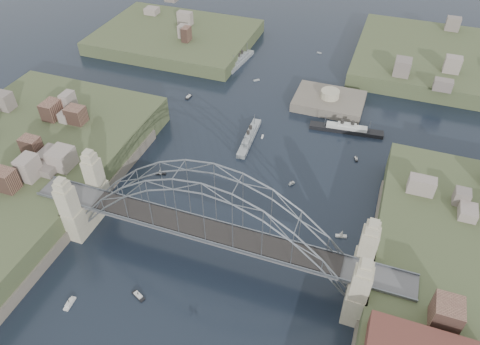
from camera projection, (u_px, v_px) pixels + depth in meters
The scene contains 19 objects.
ground at pixel (213, 256), 100.54m from camera, with size 500.00×500.00×0.00m, color black.
bridge at pixel (210, 218), 92.44m from camera, with size 84.00×13.80×24.60m.
shore_west at pixel (2, 190), 113.83m from camera, with size 50.50×90.00×12.00m.
headland_nw at pixel (176, 42), 181.58m from camera, with size 60.00×45.00×9.00m, color #3E492A.
headland_ne at pixel (453, 67), 165.34m from camera, with size 70.00×55.00×9.50m, color #3E492A.
fort_island at pixel (328, 106), 147.36m from camera, with size 22.00×16.00×9.40m.
naval_cruiser_near at pixel (249, 137), 132.48m from camera, with size 3.55×18.73×5.59m.
naval_cruiser_far at pixel (241, 61), 168.32m from camera, with size 4.75×18.36×6.14m.
ocean_liner at pixel (346, 129), 135.60m from camera, with size 22.04×5.07×5.36m.
small_boat_a at pixel (161, 172), 120.95m from camera, with size 2.86×1.81×2.38m.
small_boat_b at pixel (292, 183), 118.20m from camera, with size 1.56×1.83×1.43m.
small_boat_c at pixel (138, 296), 92.54m from camera, with size 3.38×2.30×1.43m.
small_boat_d at pixel (356, 159), 125.80m from camera, with size 1.37×2.13×1.43m.
small_boat_e at pixel (189, 97), 150.44m from camera, with size 1.39×3.27×1.43m.
small_boat_f at pixel (262, 137), 133.89m from camera, with size 0.75×1.73×0.45m.
small_boat_h at pixel (256, 80), 159.00m from camera, with size 2.15×2.00×0.45m.
small_boat_i at pixel (341, 234), 104.31m from camera, with size 2.70×1.41×2.38m.
small_boat_j at pixel (70, 303), 91.16m from camera, with size 1.34×3.34×1.43m.
small_boat_k at pixel (319, 53), 174.86m from camera, with size 1.91×1.03×0.45m.
Camera 1 is at (27.15, -57.70, 80.18)m, focal length 33.79 mm.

